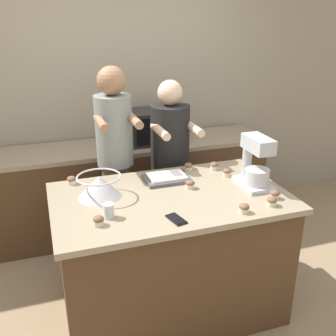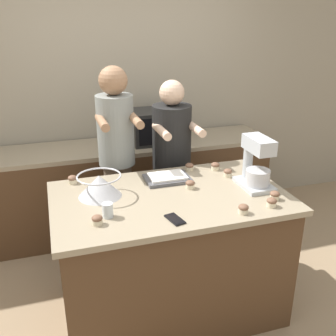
{
  "view_description": "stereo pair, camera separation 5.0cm",
  "coord_description": "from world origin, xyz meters",
  "px_view_note": "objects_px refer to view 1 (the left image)",
  "views": [
    {
      "loc": [
        -0.78,
        -2.27,
        2.1
      ],
      "look_at": [
        0.0,
        0.05,
        1.13
      ],
      "focal_mm": 42.0,
      "sensor_mm": 36.0,
      "label": 1
    },
    {
      "loc": [
        -0.73,
        -2.29,
        2.1
      ],
      "look_at": [
        0.0,
        0.05,
        1.13
      ],
      "focal_mm": 42.0,
      "sensor_mm": 36.0,
      "label": 2
    }
  ],
  "objects_px": {
    "person_left": "(116,165)",
    "person_right": "(170,168)",
    "drinking_glass": "(109,211)",
    "cupcake_2": "(214,166)",
    "cupcake_7": "(227,172)",
    "cupcake_1": "(272,201)",
    "cupcake_6": "(72,180)",
    "cupcake_4": "(275,194)",
    "cupcake_0": "(190,184)",
    "mixing_bowl": "(99,186)",
    "cupcake_3": "(188,167)",
    "cell_phone": "(176,219)",
    "baking_tray": "(167,178)",
    "microwave_oven": "(152,126)",
    "cupcake_8": "(99,221)",
    "stand_mixer": "(255,165)",
    "cupcake_5": "(244,208)"
  },
  "relations": [
    {
      "from": "cupcake_1",
      "to": "cupcake_2",
      "type": "xyz_separation_m",
      "value": [
        -0.09,
        0.69,
        0.0
      ]
    },
    {
      "from": "person_left",
      "to": "person_right",
      "type": "distance_m",
      "value": 0.48
    },
    {
      "from": "cupcake_6",
      "to": "cell_phone",
      "type": "bearing_deg",
      "value": -53.79
    },
    {
      "from": "drinking_glass",
      "to": "cupcake_2",
      "type": "bearing_deg",
      "value": 28.75
    },
    {
      "from": "microwave_oven",
      "to": "cupcake_1",
      "type": "distance_m",
      "value": 1.69
    },
    {
      "from": "cupcake_2",
      "to": "cupcake_7",
      "type": "distance_m",
      "value": 0.16
    },
    {
      "from": "microwave_oven",
      "to": "cupcake_8",
      "type": "distance_m",
      "value": 1.74
    },
    {
      "from": "cupcake_3",
      "to": "cupcake_8",
      "type": "bearing_deg",
      "value": -141.88
    },
    {
      "from": "person_left",
      "to": "stand_mixer",
      "type": "bearing_deg",
      "value": -42.24
    },
    {
      "from": "baking_tray",
      "to": "cupcake_0",
      "type": "xyz_separation_m",
      "value": [
        0.11,
        -0.19,
        0.01
      ]
    },
    {
      "from": "mixing_bowl",
      "to": "cupcake_0",
      "type": "bearing_deg",
      "value": -6.11
    },
    {
      "from": "mixing_bowl",
      "to": "cupcake_8",
      "type": "xyz_separation_m",
      "value": [
        -0.07,
        -0.38,
        -0.05
      ]
    },
    {
      "from": "person_left",
      "to": "cupcake_0",
      "type": "relative_size",
      "value": 26.72
    },
    {
      "from": "microwave_oven",
      "to": "cupcake_0",
      "type": "distance_m",
      "value": 1.25
    },
    {
      "from": "stand_mixer",
      "to": "cupcake_2",
      "type": "distance_m",
      "value": 0.42
    },
    {
      "from": "baking_tray",
      "to": "cupcake_1",
      "type": "xyz_separation_m",
      "value": [
        0.51,
        -0.6,
        0.01
      ]
    },
    {
      "from": "mixing_bowl",
      "to": "microwave_oven",
      "type": "height_order",
      "value": "microwave_oven"
    },
    {
      "from": "person_left",
      "to": "cupcake_3",
      "type": "bearing_deg",
      "value": -33.75
    },
    {
      "from": "mixing_bowl",
      "to": "baking_tray",
      "type": "height_order",
      "value": "mixing_bowl"
    },
    {
      "from": "cupcake_3",
      "to": "drinking_glass",
      "type": "bearing_deg",
      "value": -142.65
    },
    {
      "from": "drinking_glass",
      "to": "cupcake_2",
      "type": "distance_m",
      "value": 1.06
    },
    {
      "from": "person_left",
      "to": "person_right",
      "type": "bearing_deg",
      "value": 0.05
    },
    {
      "from": "cupcake_8",
      "to": "stand_mixer",
      "type": "bearing_deg",
      "value": 10.24
    },
    {
      "from": "cupcake_7",
      "to": "cupcake_3",
      "type": "bearing_deg",
      "value": 139.27
    },
    {
      "from": "cupcake_7",
      "to": "person_left",
      "type": "bearing_deg",
      "value": 143.91
    },
    {
      "from": "cupcake_7",
      "to": "cupcake_1",
      "type": "bearing_deg",
      "value": -84.44
    },
    {
      "from": "cupcake_0",
      "to": "cupcake_1",
      "type": "height_order",
      "value": "same"
    },
    {
      "from": "cupcake_3",
      "to": "cupcake_2",
      "type": "bearing_deg",
      "value": -13.51
    },
    {
      "from": "person_left",
      "to": "cupcake_3",
      "type": "relative_size",
      "value": 26.72
    },
    {
      "from": "cell_phone",
      "to": "drinking_glass",
      "type": "bearing_deg",
      "value": 157.19
    },
    {
      "from": "baking_tray",
      "to": "cell_phone",
      "type": "xyz_separation_m",
      "value": [
        -0.13,
        -0.58,
        -0.01
      ]
    },
    {
      "from": "cupcake_0",
      "to": "cupcake_4",
      "type": "xyz_separation_m",
      "value": [
        0.47,
        -0.33,
        0.0
      ]
    },
    {
      "from": "microwave_oven",
      "to": "cupcake_6",
      "type": "distance_m",
      "value": 1.26
    },
    {
      "from": "person_left",
      "to": "stand_mixer",
      "type": "relative_size",
      "value": 4.7
    },
    {
      "from": "cell_phone",
      "to": "cupcake_2",
      "type": "distance_m",
      "value": 0.87
    },
    {
      "from": "person_right",
      "to": "cupcake_0",
      "type": "bearing_deg",
      "value": -96.68
    },
    {
      "from": "person_right",
      "to": "cell_phone",
      "type": "relative_size",
      "value": 10.23
    },
    {
      "from": "microwave_oven",
      "to": "cupcake_8",
      "type": "height_order",
      "value": "microwave_oven"
    },
    {
      "from": "baking_tray",
      "to": "cupcake_4",
      "type": "relative_size",
      "value": 5.05
    },
    {
      "from": "microwave_oven",
      "to": "drinking_glass",
      "type": "bearing_deg",
      "value": -115.45
    },
    {
      "from": "cupcake_0",
      "to": "baking_tray",
      "type": "bearing_deg",
      "value": 120.15
    },
    {
      "from": "mixing_bowl",
      "to": "cupcake_0",
      "type": "xyz_separation_m",
      "value": [
        0.62,
        -0.07,
        -0.05
      ]
    },
    {
      "from": "cell_phone",
      "to": "cupcake_8",
      "type": "height_order",
      "value": "cupcake_8"
    },
    {
      "from": "cupcake_6",
      "to": "cupcake_4",
      "type": "bearing_deg",
      "value": -28.13
    },
    {
      "from": "cupcake_5",
      "to": "cupcake_4",
      "type": "bearing_deg",
      "value": 21.01
    },
    {
      "from": "cell_phone",
      "to": "cupcake_3",
      "type": "bearing_deg",
      "value": 63.52
    },
    {
      "from": "cupcake_5",
      "to": "cupcake_6",
      "type": "xyz_separation_m",
      "value": [
        -0.96,
        0.78,
        0.0
      ]
    },
    {
      "from": "person_right",
      "to": "cupcake_1",
      "type": "relative_size",
      "value": 24.71
    },
    {
      "from": "baking_tray",
      "to": "drinking_glass",
      "type": "relative_size",
      "value": 3.6
    },
    {
      "from": "cell_phone",
      "to": "cupcake_1",
      "type": "bearing_deg",
      "value": -1.63
    }
  ]
}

